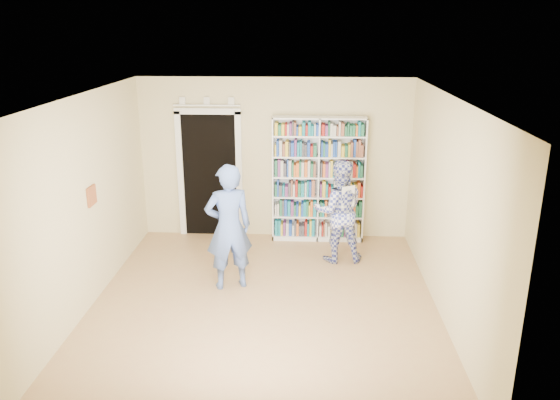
% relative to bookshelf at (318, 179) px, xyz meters
% --- Properties ---
extents(floor, '(5.00, 5.00, 0.00)m').
position_rel_bookshelf_xyz_m(floor, '(-0.73, -2.34, -1.06)').
color(floor, '#AC7C53').
rests_on(floor, ground).
extents(ceiling, '(5.00, 5.00, 0.00)m').
position_rel_bookshelf_xyz_m(ceiling, '(-0.73, -2.34, 1.64)').
color(ceiling, white).
rests_on(ceiling, wall_back).
extents(wall_back, '(4.50, 0.00, 4.50)m').
position_rel_bookshelf_xyz_m(wall_back, '(-0.73, 0.16, 0.29)').
color(wall_back, beige).
rests_on(wall_back, floor).
extents(wall_left, '(0.00, 5.00, 5.00)m').
position_rel_bookshelf_xyz_m(wall_left, '(-2.98, -2.34, 0.29)').
color(wall_left, beige).
rests_on(wall_left, floor).
extents(wall_right, '(0.00, 5.00, 5.00)m').
position_rel_bookshelf_xyz_m(wall_right, '(1.52, -2.34, 0.29)').
color(wall_right, beige).
rests_on(wall_right, floor).
extents(bookshelf, '(1.52, 0.29, 2.09)m').
position_rel_bookshelf_xyz_m(bookshelf, '(0.00, 0.00, 0.00)').
color(bookshelf, white).
rests_on(bookshelf, floor).
extents(doorway, '(1.10, 0.08, 2.43)m').
position_rel_bookshelf_xyz_m(doorway, '(-1.83, 0.13, 0.12)').
color(doorway, black).
rests_on(doorway, floor).
extents(wall_art, '(0.03, 0.25, 0.25)m').
position_rel_bookshelf_xyz_m(wall_art, '(-2.96, -2.14, 0.34)').
color(wall_art, brown).
rests_on(wall_art, wall_left).
extents(man_blue, '(0.75, 0.62, 1.77)m').
position_rel_bookshelf_xyz_m(man_blue, '(-1.24, -1.84, -0.17)').
color(man_blue, '#516DB5').
rests_on(man_blue, floor).
extents(man_plaid, '(0.83, 0.67, 1.60)m').
position_rel_bookshelf_xyz_m(man_plaid, '(0.30, -0.86, -0.26)').
color(man_plaid, '#323B99').
rests_on(man_plaid, floor).
extents(paper_sheet, '(0.20, 0.13, 0.32)m').
position_rel_bookshelf_xyz_m(paper_sheet, '(0.42, -1.05, 0.04)').
color(paper_sheet, white).
rests_on(paper_sheet, man_plaid).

